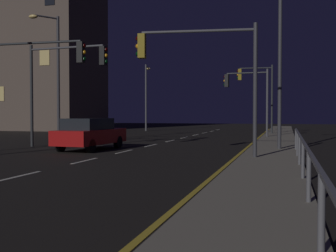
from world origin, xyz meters
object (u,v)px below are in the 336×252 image
object	(u,v)px
traffic_light_overhead_east	(200,62)
street_lamp_corner	(54,67)
street_lamp_across_street	(274,47)
traffic_light_far_center	(35,71)
traffic_light_far_right	(63,73)
traffic_light_mid_left	(247,90)
street_lamp_median	(146,91)
car	(90,133)
building_distant	(17,51)
traffic_light_mid_right	(257,86)

from	to	relation	value
traffic_light_overhead_east	street_lamp_corner	world-z (taller)	street_lamp_corner
traffic_light_overhead_east	street_lamp_across_street	size ratio (longest dim) A/B	0.63
street_lamp_corner	traffic_light_far_center	bearing A→B (deg)	-67.60
traffic_light_overhead_east	traffic_light_far_right	distance (m)	8.95
traffic_light_mid_left	street_lamp_median	size ratio (longest dim) A/B	0.72
traffic_light_overhead_east	traffic_light_far_center	distance (m)	8.34
traffic_light_far_center	traffic_light_far_right	size ratio (longest dim) A/B	0.97
car	building_distant	xyz separation A→B (m)	(-20.55, 22.68, 8.22)
traffic_light_mid_right	building_distant	xyz separation A→B (m)	(-27.49, 5.37, 4.91)
traffic_light_overhead_east	traffic_light_mid_left	world-z (taller)	traffic_light_overhead_east
street_lamp_corner	street_lamp_median	xyz separation A→B (m)	(-0.41, 18.44, -0.47)
street_lamp_across_street	street_lamp_corner	xyz separation A→B (m)	(-13.07, 2.04, -0.35)
traffic_light_overhead_east	street_lamp_corner	xyz separation A→B (m)	(-10.42, 6.62, 0.83)
traffic_light_mid_left	building_distant	xyz separation A→B (m)	(-27.08, 10.21, 5.46)
traffic_light_far_right	traffic_light_mid_right	world-z (taller)	traffic_light_mid_right
traffic_light_overhead_east	traffic_light_mid_left	bearing A→B (deg)	88.45
car	traffic_light_mid_right	world-z (taller)	traffic_light_mid_right
street_lamp_across_street	street_lamp_corner	bearing A→B (deg)	171.11
traffic_light_mid_right	building_distant	size ratio (longest dim) A/B	0.31
building_distant	street_lamp_corner	bearing A→B (deg)	-49.25
traffic_light_far_right	street_lamp_corner	bearing A→B (deg)	128.56
car	building_distant	distance (m)	31.69
traffic_light_far_center	street_lamp_corner	world-z (taller)	street_lamp_corner
traffic_light_mid_right	building_distant	bearing A→B (deg)	168.94
traffic_light_far_center	street_lamp_median	size ratio (longest dim) A/B	0.79
car	traffic_light_overhead_east	size ratio (longest dim) A/B	0.88
car	street_lamp_corner	distance (m)	6.89
traffic_light_mid_right	street_lamp_corner	world-z (taller)	street_lamp_corner
traffic_light_far_right	building_distant	xyz separation A→B (m)	(-18.54, 21.74, 5.12)
car	traffic_light_mid_left	bearing A→B (deg)	62.36
car	street_lamp_across_street	xyz separation A→B (m)	(8.76, 1.78, 4.14)
traffic_light_overhead_east	street_lamp_across_street	bearing A→B (deg)	59.98
traffic_light_mid_left	street_lamp_across_street	size ratio (longest dim) A/B	0.60
building_distant	street_lamp_median	bearing A→B (deg)	-1.50
car	street_lamp_median	xyz separation A→B (m)	(-4.71, 22.27, 3.32)
street_lamp_across_street	building_distant	distance (m)	36.23
traffic_light_overhead_east	traffic_light_mid_left	xyz separation A→B (m)	(0.41, 15.27, -0.21)
traffic_light_overhead_east	building_distant	bearing A→B (deg)	136.31
traffic_light_mid_left	street_lamp_median	distance (m)	14.92
traffic_light_mid_left	traffic_light_far_right	distance (m)	14.35
traffic_light_mid_right	street_lamp_median	xyz separation A→B (m)	(-11.64, 4.96, 0.01)
traffic_light_far_right	building_distant	world-z (taller)	building_distant
traffic_light_far_center	building_distant	world-z (taller)	building_distant
car	building_distant	size ratio (longest dim) A/B	0.24
traffic_light_mid_right	building_distant	distance (m)	28.43
car	building_distant	bearing A→B (deg)	132.18
car	traffic_light_far_center	bearing A→B (deg)	-144.88
traffic_light_overhead_east	traffic_light_far_right	bearing A→B (deg)	155.28
building_distant	traffic_light_mid_left	bearing A→B (deg)	-20.66
traffic_light_far_right	street_lamp_corner	distance (m)	3.75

